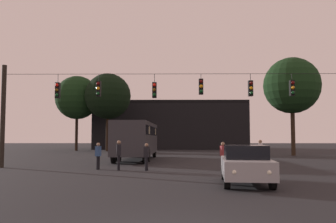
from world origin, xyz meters
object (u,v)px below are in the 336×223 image
Objects in this scene: tree_left_silhouette at (108,96)px; tree_behind_building at (292,86)px; city_bus at (137,137)px; car_near_right at (246,164)px; pedestrian_trailing at (223,154)px; pedestrian_crossing_left at (119,153)px; pedestrian_crossing_center at (147,155)px; car_far_left at (140,146)px; pedestrian_crossing_right at (260,152)px; pedestrian_near_bus at (98,154)px; tree_right_far at (77,98)px.

tree_behind_building is (20.86, -11.55, -0.24)m from tree_left_silhouette.
city_bus is 20.27m from tree_left_silhouette.
car_near_right is 2.85× the size of pedestrian_trailing.
pedestrian_crossing_center is at bearing -11.19° from pedestrian_crossing_left.
tree_behind_building is at bearing -20.26° from car_far_left.
pedestrian_crossing_left is (-5.89, 5.95, 0.14)m from car_near_right.
pedestrian_crossing_right is (9.15, -20.38, 0.16)m from car_far_left.
pedestrian_crossing_right reaches higher than pedestrian_crossing_left.
pedestrian_crossing_left is 1.61m from pedestrian_crossing_center.
pedestrian_crossing_center is 7.16m from pedestrian_crossing_right.
pedestrian_trailing reaches higher than car_far_left.
pedestrian_crossing_center is 0.15× the size of tree_behind_building.
pedestrian_crossing_right is 1.08× the size of pedestrian_trailing.
city_bus is at bearing -154.80° from tree_behind_building.
pedestrian_crossing_right is 9.74m from pedestrian_near_bus.
car_near_right is 1.00× the size of car_far_left.
city_bus is 11.12m from pedestrian_crossing_right.
tree_right_far is at bearing 111.53° from pedestrian_crossing_center.
pedestrian_crossing_right is 34.12m from tree_right_far.
car_near_right is 29.04m from car_far_left.
tree_behind_building reaches higher than pedestrian_crossing_center.
pedestrian_trailing is 30.84m from tree_left_silhouette.
tree_left_silhouette reaches higher than pedestrian_near_bus.
tree_behind_building reaches higher than pedestrian_near_bus.
tree_left_silhouette is (-14.03, 26.03, 6.38)m from pedestrian_crossing_right.
tree_behind_building is 0.96× the size of tree_right_far.
tree_left_silhouette reaches higher than pedestrian_trailing.
city_bus is 1.06× the size of tree_left_silhouette.
pedestrian_trailing is (-0.05, 6.04, 0.08)m from car_near_right.
pedestrian_crossing_center is at bearing -81.36° from city_bus.
city_bus is 17.47m from tree_behind_building.
pedestrian_crossing_left is 5.84m from pedestrian_trailing.
car_near_right is 7.09m from pedestrian_crossing_center.
pedestrian_crossing_right is (6.80, 2.25, 0.11)m from pedestrian_crossing_center.
pedestrian_crossing_left is 1.09× the size of pedestrian_near_bus.
city_bus reaches higher than car_near_right.
car_far_left is at bearing 159.74° from tree_behind_building.
tree_behind_building reaches higher than pedestrian_trailing.
tree_behind_building reaches higher than pedestrian_crossing_left.
tree_behind_building is 28.77m from tree_right_far.
city_bus is 9.37m from pedestrian_crossing_left.
tree_left_silhouette is at bearing 118.33° from pedestrian_crossing_right.
car_near_right is 8.27m from pedestrian_crossing_right.
pedestrian_crossing_center is 2.95m from pedestrian_near_bus.
tree_left_silhouette is (-7.24, 28.28, 6.49)m from pedestrian_crossing_center.
car_far_left is 21.82m from pedestrian_near_bus.
pedestrian_crossing_center is at bearing -15.95° from pedestrian_near_bus.
pedestrian_near_bus is at bearing -171.52° from pedestrian_crossing_right.
city_bus is 1.11× the size of tree_behind_building.
city_bus reaches higher than pedestrian_trailing.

